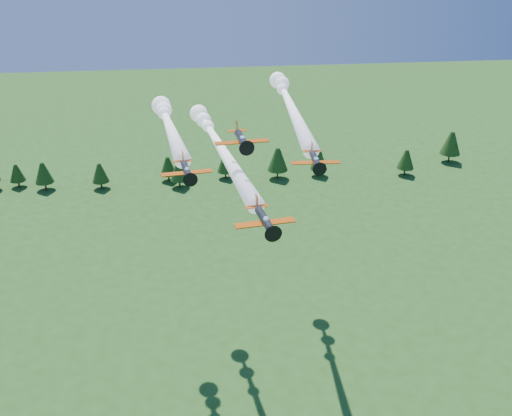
{
  "coord_description": "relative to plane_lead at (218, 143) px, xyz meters",
  "views": [
    {
      "loc": [
        -9.2,
        -76.2,
        77.91
      ],
      "look_at": [
        0.36,
        0.0,
        41.13
      ],
      "focal_mm": 40.0,
      "sensor_mm": 36.0,
      "label": 1
    }
  ],
  "objects": [
    {
      "name": "ground",
      "position": [
        3.84,
        -20.97,
        -44.28
      ],
      "size": [
        600.0,
        600.0,
        0.0
      ],
      "primitive_type": "plane",
      "color": "#274E18",
      "rests_on": "ground"
    },
    {
      "name": "plane_lead",
      "position": [
        0.0,
        0.0,
        0.0
      ],
      "size": [
        12.63,
        56.91,
        3.7
      ],
      "rotation": [
        0.0,
        0.0,
        0.13
      ],
      "color": "black",
      "rests_on": "ground"
    },
    {
      "name": "treeline",
      "position": [
        4.39,
        89.0,
        -37.7
      ],
      "size": [
        172.87,
        18.48,
        11.87
      ],
      "color": "#382314",
      "rests_on": "ground"
    },
    {
      "name": "plane_slot",
      "position": [
        2.85,
        -13.72,
        5.32
      ],
      "size": [
        8.45,
        9.18,
        2.96
      ],
      "rotation": [
        0.0,
        0.0,
        0.08
      ],
      "color": "black",
      "rests_on": "ground"
    },
    {
      "name": "plane_left",
      "position": [
        -8.66,
        0.64,
        3.97
      ],
      "size": [
        9.95,
        40.81,
        3.7
      ],
      "rotation": [
        0.0,
        0.0,
        0.13
      ],
      "color": "black",
      "rests_on": "ground"
    },
    {
      "name": "plane_right",
      "position": [
        14.61,
        10.18,
        4.29
      ],
      "size": [
        8.34,
        57.06,
        3.7
      ],
      "rotation": [
        0.0,
        0.0,
        -0.06
      ],
      "color": "black",
      "rests_on": "ground"
    }
  ]
}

